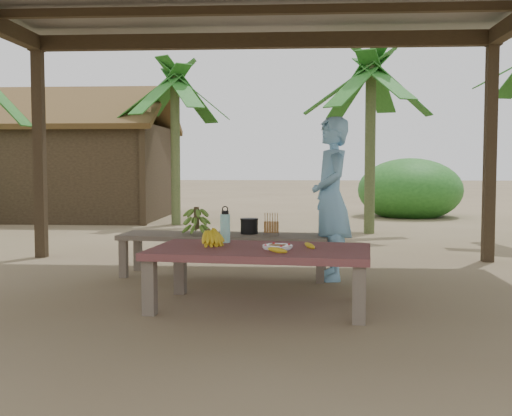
# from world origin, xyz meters

# --- Properties ---
(ground) EXTENTS (80.00, 80.00, 0.00)m
(ground) POSITION_xyz_m (0.00, 0.00, 0.00)
(ground) COLOR brown
(ground) RESTS_ON ground
(work_table) EXTENTS (1.90, 1.19, 0.50)m
(work_table) POSITION_xyz_m (0.17, -0.38, 0.43)
(work_table) COLOR brown
(work_table) RESTS_ON ground
(bench) EXTENTS (2.24, 0.78, 0.45)m
(bench) POSITION_xyz_m (-0.30, 1.06, 0.39)
(bench) COLOR brown
(bench) RESTS_ON ground
(ripe_banana_bunch) EXTENTS (0.33, 0.32, 0.16)m
(ripe_banana_bunch) POSITION_xyz_m (-0.28, -0.26, 0.58)
(ripe_banana_bunch) COLOR yellow
(ripe_banana_bunch) RESTS_ON work_table
(plate) EXTENTS (0.25, 0.25, 0.04)m
(plate) POSITION_xyz_m (0.31, -0.44, 0.52)
(plate) COLOR white
(plate) RESTS_ON work_table
(loose_banana_front) EXTENTS (0.17, 0.09, 0.04)m
(loose_banana_front) POSITION_xyz_m (0.32, -0.67, 0.52)
(loose_banana_front) COLOR yellow
(loose_banana_front) RESTS_ON work_table
(loose_banana_side) EXTENTS (0.10, 0.16, 0.04)m
(loose_banana_side) POSITION_xyz_m (0.58, -0.37, 0.52)
(loose_banana_side) COLOR yellow
(loose_banana_side) RESTS_ON work_table
(water_flask) EXTENTS (0.09, 0.09, 0.33)m
(water_flask) POSITION_xyz_m (-0.17, -0.03, 0.64)
(water_flask) COLOR #43D2C2
(water_flask) RESTS_ON work_table
(green_banana_stalk) EXTENTS (0.29, 0.29, 0.30)m
(green_banana_stalk) POSITION_xyz_m (-0.60, 1.08, 0.60)
(green_banana_stalk) COLOR #598C2D
(green_banana_stalk) RESTS_ON bench
(cooking_pot) EXTENTS (0.18, 0.18, 0.16)m
(cooking_pot) POSITION_xyz_m (-0.04, 1.13, 0.53)
(cooking_pot) COLOR black
(cooking_pot) RESTS_ON bench
(skewer_rack) EXTENTS (0.19, 0.09, 0.24)m
(skewer_rack) POSITION_xyz_m (0.20, 0.97, 0.57)
(skewer_rack) COLOR #A57F47
(skewer_rack) RESTS_ON bench
(woman) EXTENTS (0.50, 0.67, 1.68)m
(woman) POSITION_xyz_m (0.82, 0.96, 0.84)
(woman) COLOR #7DBEED
(woman) RESTS_ON ground
(hut) EXTENTS (4.40, 3.43, 2.85)m
(hut) POSITION_xyz_m (-4.50, 8.00, 1.10)
(hut) COLOR black
(hut) RESTS_ON ground
(banana_plant_n) EXTENTS (1.80, 1.80, 3.04)m
(banana_plant_n) POSITION_xyz_m (1.70, 5.37, 2.56)
(banana_plant_n) COLOR #596638
(banana_plant_n) RESTS_ON ground
(banana_plant_nw) EXTENTS (1.80, 1.80, 3.08)m
(banana_plant_nw) POSITION_xyz_m (-1.91, 6.72, 2.59)
(banana_plant_nw) COLOR #596638
(banana_plant_nw) RESTS_ON ground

